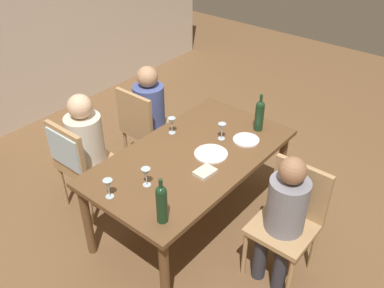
# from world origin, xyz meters

# --- Properties ---
(ground_plane) EXTENTS (10.00, 10.00, 0.00)m
(ground_plane) POSITION_xyz_m (0.00, 0.00, 0.00)
(ground_plane) COLOR brown
(dining_table) EXTENTS (1.73, 0.97, 0.74)m
(dining_table) POSITION_xyz_m (0.00, 0.00, 0.65)
(dining_table) COLOR brown
(dining_table) RESTS_ON ground_plane
(chair_near) EXTENTS (0.44, 0.44, 0.92)m
(chair_near) POSITION_xyz_m (0.09, -0.86, 0.53)
(chair_near) COLOR tan
(chair_near) RESTS_ON ground_plane
(chair_far_right) EXTENTS (0.44, 0.44, 0.92)m
(chair_far_right) POSITION_xyz_m (0.30, 0.86, 0.53)
(chair_far_right) COLOR tan
(chair_far_right) RESTS_ON ground_plane
(chair_far_left) EXTENTS (0.46, 0.44, 0.92)m
(chair_far_left) POSITION_xyz_m (-0.51, 0.86, 0.59)
(chair_far_left) COLOR tan
(chair_far_left) RESTS_ON ground_plane
(person_woman_host) EXTENTS (0.33, 0.29, 1.09)m
(person_woman_host) POSITION_xyz_m (-0.03, -0.86, 0.63)
(person_woman_host) COLOR #33333D
(person_woman_host) RESTS_ON ground_plane
(person_man_bearded) EXTENTS (0.35, 0.30, 1.12)m
(person_man_bearded) POSITION_xyz_m (0.42, 0.86, 0.65)
(person_man_bearded) COLOR #33333D
(person_man_bearded) RESTS_ON ground_plane
(person_man_guest) EXTENTS (0.36, 0.31, 1.14)m
(person_man_guest) POSITION_xyz_m (-0.36, 0.86, 0.66)
(person_man_guest) COLOR #33333D
(person_man_guest) RESTS_ON ground_plane
(wine_bottle_tall_green) EXTENTS (0.08, 0.08, 0.34)m
(wine_bottle_tall_green) POSITION_xyz_m (-0.70, -0.33, 0.89)
(wine_bottle_tall_green) COLOR #19381E
(wine_bottle_tall_green) RESTS_ON dining_table
(wine_bottle_dark_red) EXTENTS (0.08, 0.08, 0.34)m
(wine_bottle_dark_red) POSITION_xyz_m (0.66, -0.21, 0.89)
(wine_bottle_dark_red) COLOR #19381E
(wine_bottle_dark_red) RESTS_ON dining_table
(wine_glass_near_left) EXTENTS (0.07, 0.07, 0.15)m
(wine_glass_near_left) POSITION_xyz_m (-0.51, 0.01, 0.84)
(wine_glass_near_left) COLOR silver
(wine_glass_near_left) RESTS_ON dining_table
(wine_glass_centre) EXTENTS (0.07, 0.07, 0.15)m
(wine_glass_centre) POSITION_xyz_m (0.34, -0.05, 0.84)
(wine_glass_centre) COLOR silver
(wine_glass_centre) RESTS_ON dining_table
(wine_glass_near_right) EXTENTS (0.07, 0.07, 0.15)m
(wine_glass_near_right) POSITION_xyz_m (-0.76, 0.12, 0.84)
(wine_glass_near_right) COLOR silver
(wine_glass_near_right) RESTS_ON dining_table
(wine_glass_far) EXTENTS (0.07, 0.07, 0.15)m
(wine_glass_far) POSITION_xyz_m (0.14, 0.34, 0.84)
(wine_glass_far) COLOR silver
(wine_glass_far) RESTS_ON dining_table
(dinner_plate_host) EXTENTS (0.27, 0.27, 0.01)m
(dinner_plate_host) POSITION_xyz_m (0.09, -0.12, 0.74)
(dinner_plate_host) COLOR white
(dinner_plate_host) RESTS_ON dining_table
(dinner_plate_guest_left) EXTENTS (0.22, 0.22, 0.01)m
(dinner_plate_guest_left) POSITION_xyz_m (0.44, -0.23, 0.74)
(dinner_plate_guest_left) COLOR white
(dinner_plate_guest_left) RESTS_ON dining_table
(folded_napkin) EXTENTS (0.17, 0.13, 0.03)m
(folded_napkin) POSITION_xyz_m (-0.13, -0.24, 0.75)
(folded_napkin) COLOR beige
(folded_napkin) RESTS_ON dining_table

